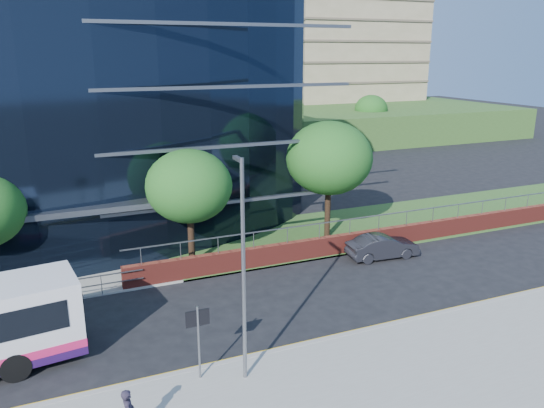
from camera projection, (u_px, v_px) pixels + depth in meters
name	position (u px, v px, depth m)	size (l,w,h in m)	color
ground	(65.00, 386.00, 18.77)	(200.00, 200.00, 0.00)	black
kerb	(66.00, 400.00, 17.87)	(80.00, 0.25, 0.16)	gray
yellow_line_outer	(66.00, 399.00, 18.06)	(80.00, 0.08, 0.01)	gold
yellow_line_inner	(66.00, 396.00, 18.20)	(80.00, 0.08, 0.01)	gold
grass_verge	(419.00, 218.00, 37.50)	(36.00, 8.00, 0.12)	#2D511E
retaining_wall	(405.00, 234.00, 32.57)	(34.00, 0.40, 2.11)	maroon
apartment_block	(270.00, 54.00, 78.36)	(60.00, 42.00, 30.00)	#2D511E
street_sign	(198.00, 327.00, 18.47)	(0.85, 0.09, 2.80)	slate
tree_far_c	(189.00, 186.00, 28.12)	(4.62, 4.62, 6.51)	black
tree_far_d	(329.00, 158.00, 32.20)	(5.28, 5.28, 7.44)	black
tree_dist_e	(265.00, 113.00, 61.94)	(4.62, 4.62, 6.51)	black
tree_dist_f	(371.00, 109.00, 69.80)	(4.29, 4.29, 6.05)	black
streetlight_east	(243.00, 266.00, 17.88)	(0.15, 0.77, 8.00)	slate
parked_car	(383.00, 247.00, 30.30)	(1.45, 4.16, 1.37)	black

